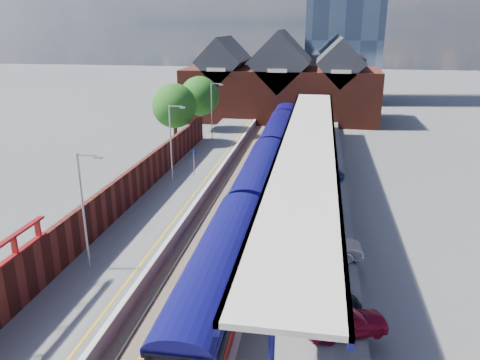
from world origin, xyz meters
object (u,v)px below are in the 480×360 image
(lamp_post_c, at_px, (172,139))
(parked_car_silver, at_px, (326,246))
(lamp_post_b, at_px, (85,205))
(lamp_post_d, at_px, (213,108))
(parked_car_red, at_px, (346,321))
(parked_car_blue, at_px, (321,173))
(train, at_px, (270,151))
(parked_car_dark, at_px, (321,301))
(platform_sign, at_px, (194,159))

(lamp_post_c, distance_m, parked_car_silver, 18.51)
(lamp_post_b, xyz_separation_m, lamp_post_d, (0.00, 32.00, 0.00))
(lamp_post_d, distance_m, parked_car_silver, 31.49)
(parked_car_red, relative_size, parked_car_blue, 0.90)
(train, relative_size, parked_car_dark, 16.07)
(train, relative_size, parked_car_silver, 14.86)
(parked_car_blue, bearing_deg, lamp_post_b, 141.15)
(platform_sign, relative_size, parked_car_silver, 0.56)
(lamp_post_b, distance_m, platform_sign, 18.20)
(lamp_post_b, height_order, parked_car_red, lamp_post_b)
(train, relative_size, lamp_post_b, 9.42)
(lamp_post_b, distance_m, parked_car_silver, 14.35)
(train, height_order, parked_car_blue, train)
(train, relative_size, parked_car_red, 17.04)
(lamp_post_b, distance_m, parked_car_blue, 23.48)
(lamp_post_d, bearing_deg, parked_car_dark, -68.82)
(lamp_post_d, distance_m, parked_car_dark, 36.71)
(parked_car_dark, height_order, parked_car_blue, parked_car_blue)
(parked_car_silver, bearing_deg, parked_car_blue, -3.07)
(platform_sign, bearing_deg, lamp_post_b, -94.33)
(lamp_post_d, bearing_deg, lamp_post_c, -90.00)
(train, distance_m, parked_car_red, 28.32)
(parked_car_red, bearing_deg, parked_car_dark, 15.68)
(train, distance_m, parked_car_silver, 20.94)
(platform_sign, distance_m, parked_car_silver, 18.74)
(lamp_post_c, xyz_separation_m, parked_car_red, (14.39, -19.65, -3.33))
(lamp_post_c, bearing_deg, platform_sign, 55.74)
(lamp_post_c, bearing_deg, parked_car_red, -53.79)
(lamp_post_d, height_order, platform_sign, lamp_post_d)
(train, height_order, lamp_post_b, lamp_post_b)
(lamp_post_d, distance_m, parked_car_red, 38.59)
(train, bearing_deg, lamp_post_d, 134.12)
(lamp_post_c, relative_size, parked_car_dark, 1.71)
(lamp_post_d, xyz_separation_m, parked_car_blue, (13.11, -12.82, -3.39))
(lamp_post_b, relative_size, parked_car_dark, 1.71)
(parked_car_red, distance_m, parked_car_blue, 22.87)
(lamp_post_d, bearing_deg, platform_sign, -84.44)
(lamp_post_d, xyz_separation_m, parked_car_silver, (13.47, -28.27, -3.26))
(parked_car_red, relative_size, parked_car_dark, 0.94)
(platform_sign, height_order, parked_car_dark, platform_sign)
(platform_sign, xyz_separation_m, parked_car_dark, (11.84, -20.08, -1.10))
(parked_car_red, height_order, parked_car_dark, parked_car_red)
(train, bearing_deg, platform_sign, -137.74)
(platform_sign, bearing_deg, train, 42.26)
(platform_sign, bearing_deg, parked_car_dark, -59.47)
(lamp_post_b, xyz_separation_m, platform_sign, (1.36, 18.00, -2.30))
(parked_car_red, bearing_deg, lamp_post_c, 14.93)
(parked_car_red, distance_m, parked_car_dark, 1.96)
(lamp_post_b, relative_size, lamp_post_c, 1.00)
(train, distance_m, platform_sign, 8.79)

